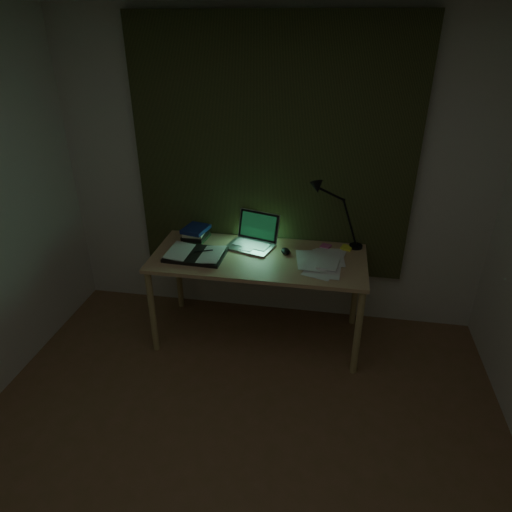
{
  "coord_description": "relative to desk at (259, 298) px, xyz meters",
  "views": [
    {
      "loc": [
        0.48,
        -1.52,
        2.39
      ],
      "look_at": [
        -0.04,
        1.44,
        0.82
      ],
      "focal_mm": 32.0,
      "sensor_mm": 36.0,
      "label": 1
    }
  ],
  "objects": [
    {
      "name": "sticky_pink",
      "position": [
        0.51,
        0.25,
        0.38
      ],
      "size": [
        0.1,
        0.1,
        0.02
      ],
      "primitive_type": "cube",
      "rotation": [
        0.0,
        0.0,
        -0.32
      ],
      "color": "#DA5499",
      "rests_on": "desk"
    },
    {
      "name": "mouse",
      "position": [
        0.2,
        0.09,
        0.4
      ],
      "size": [
        0.1,
        0.12,
        0.04
      ],
      "primitive_type": "ellipsoid",
      "rotation": [
        0.0,
        0.0,
        0.33
      ],
      "color": "black",
      "rests_on": "desk"
    },
    {
      "name": "sticky_yellow",
      "position": [
        0.67,
        0.25,
        0.39
      ],
      "size": [
        0.1,
        0.1,
        0.02
      ],
      "primitive_type": "cube",
      "rotation": [
        0.0,
        0.0,
        -0.3
      ],
      "color": "#FFFE35",
      "rests_on": "desk"
    },
    {
      "name": "desk_lamp",
      "position": [
        0.74,
        0.29,
        0.66
      ],
      "size": [
        0.4,
        0.32,
        0.57
      ],
      "primitive_type": null,
      "rotation": [
        0.0,
        0.0,
        -0.07
      ],
      "color": "black",
      "rests_on": "desk"
    },
    {
      "name": "open_textbook",
      "position": [
        -0.48,
        -0.08,
        0.4
      ],
      "size": [
        0.46,
        0.34,
        0.04
      ],
      "primitive_type": null,
      "rotation": [
        0.0,
        0.0,
        -0.04
      ],
      "color": "silver",
      "rests_on": "desk"
    },
    {
      "name": "laptop",
      "position": [
        -0.09,
        0.14,
        0.5
      ],
      "size": [
        0.45,
        0.48,
        0.25
      ],
      "primitive_type": null,
      "rotation": [
        0.0,
        0.0,
        -0.29
      ],
      "color": "#B8B8BD",
      "rests_on": "desk"
    },
    {
      "name": "book_stack",
      "position": [
        -0.57,
        0.21,
        0.43
      ],
      "size": [
        0.2,
        0.23,
        0.11
      ],
      "primitive_type": null,
      "rotation": [
        0.0,
        0.0,
        -0.09
      ],
      "color": "silver",
      "rests_on": "desk"
    },
    {
      "name": "desk",
      "position": [
        0.0,
        0.0,
        0.0
      ],
      "size": [
        1.65,
        0.72,
        0.75
      ],
      "primitive_type": null,
      "color": "tan",
      "rests_on": "floor"
    },
    {
      "name": "wall_back",
      "position": [
        0.04,
        0.44,
        0.87
      ],
      "size": [
        3.5,
        0.0,
        2.5
      ],
      "primitive_type": "cube",
      "color": "silver",
      "rests_on": "ground"
    },
    {
      "name": "floor",
      "position": [
        0.04,
        -1.56,
        -0.38
      ],
      "size": [
        3.5,
        4.0,
        0.0
      ],
      "primitive_type": "cube",
      "color": "brown",
      "rests_on": "ground"
    },
    {
      "name": "loose_papers",
      "position": [
        0.48,
        -0.03,
        0.39
      ],
      "size": [
        0.41,
        0.42,
        0.02
      ],
      "primitive_type": null,
      "rotation": [
        0.0,
        0.0,
        -0.21
      ],
      "color": "silver",
      "rests_on": "desk"
    },
    {
      "name": "curtain",
      "position": [
        0.04,
        0.4,
        1.07
      ],
      "size": [
        2.2,
        0.06,
        2.0
      ],
      "primitive_type": "cube",
      "color": "#282D16",
      "rests_on": "wall_back"
    }
  ]
}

